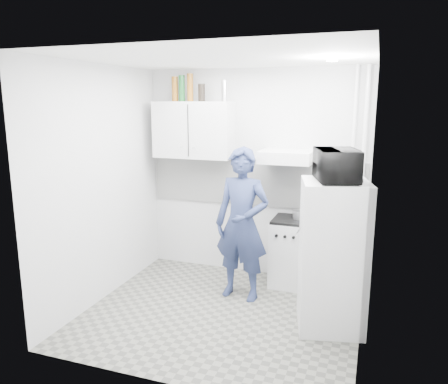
% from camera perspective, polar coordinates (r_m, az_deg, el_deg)
% --- Properties ---
extents(floor, '(2.80, 2.80, 0.00)m').
position_cam_1_polar(floor, '(4.80, -0.33, -15.55)').
color(floor, '#66665B').
rests_on(floor, ground).
extents(ceiling, '(2.80, 2.80, 0.00)m').
position_cam_1_polar(ceiling, '(4.28, -0.37, 17.10)').
color(ceiling, white).
rests_on(ceiling, wall_back).
extents(wall_back, '(2.80, 0.00, 2.80)m').
position_cam_1_polar(wall_back, '(5.53, 4.01, 2.35)').
color(wall_back, silver).
rests_on(wall_back, floor).
extents(wall_left, '(0.00, 2.60, 2.60)m').
position_cam_1_polar(wall_left, '(5.00, -15.65, 0.92)').
color(wall_left, silver).
rests_on(wall_left, floor).
extents(wall_right, '(0.00, 2.60, 2.60)m').
position_cam_1_polar(wall_right, '(4.12, 18.35, -1.51)').
color(wall_right, silver).
rests_on(wall_right, floor).
extents(person, '(0.67, 0.48, 1.72)m').
position_cam_1_polar(person, '(4.88, 2.36, -4.23)').
color(person, navy).
rests_on(person, floor).
extents(stove, '(0.50, 0.50, 0.80)m').
position_cam_1_polar(stove, '(5.40, 8.95, -7.88)').
color(stove, silver).
rests_on(stove, floor).
extents(fridge, '(0.73, 0.73, 1.47)m').
position_cam_1_polar(fridge, '(4.40, 13.96, -8.08)').
color(fridge, silver).
rests_on(fridge, floor).
extents(stove_top, '(0.48, 0.48, 0.03)m').
position_cam_1_polar(stove_top, '(5.28, 9.09, -3.63)').
color(stove_top, black).
rests_on(stove_top, stove).
extents(saucepan, '(0.17, 0.17, 0.09)m').
position_cam_1_polar(saucepan, '(5.30, 9.86, -2.90)').
color(saucepan, silver).
rests_on(saucepan, stove_top).
extents(microwave, '(0.62, 0.51, 0.30)m').
position_cam_1_polar(microwave, '(4.19, 14.56, 3.40)').
color(microwave, black).
rests_on(microwave, fridge).
extents(bottle_b, '(0.08, 0.08, 0.30)m').
position_cam_1_polar(bottle_b, '(5.64, -6.43, 13.22)').
color(bottle_b, brown).
rests_on(bottle_b, upper_cabinet).
extents(bottle_c, '(0.08, 0.08, 0.32)m').
position_cam_1_polar(bottle_c, '(5.60, -5.54, 13.32)').
color(bottle_c, '#144C1E').
rests_on(bottle_c, upper_cabinet).
extents(bottle_d, '(0.08, 0.08, 0.34)m').
position_cam_1_polar(bottle_d, '(5.56, -4.43, 13.45)').
color(bottle_d, brown).
rests_on(bottle_d, upper_cabinet).
extents(canister_a, '(0.08, 0.08, 0.21)m').
position_cam_1_polar(canister_a, '(5.50, -2.95, 12.83)').
color(canister_a, black).
rests_on(canister_a, upper_cabinet).
extents(bottle_e, '(0.06, 0.06, 0.25)m').
position_cam_1_polar(bottle_e, '(5.39, 0.02, 13.09)').
color(bottle_e, silver).
rests_on(bottle_e, upper_cabinet).
extents(upper_cabinet, '(1.00, 0.35, 0.70)m').
position_cam_1_polar(upper_cabinet, '(5.55, -3.96, 8.10)').
color(upper_cabinet, silver).
rests_on(upper_cabinet, wall_back).
extents(range_hood, '(0.60, 0.50, 0.14)m').
position_cam_1_polar(range_hood, '(5.15, 8.16, 4.59)').
color(range_hood, silver).
rests_on(range_hood, wall_back).
extents(backsplash, '(2.74, 0.03, 0.60)m').
position_cam_1_polar(backsplash, '(5.53, 3.96, 1.30)').
color(backsplash, white).
rests_on(backsplash, wall_back).
extents(pipe_a, '(0.05, 0.05, 2.60)m').
position_cam_1_polar(pipe_a, '(5.26, 17.55, 1.35)').
color(pipe_a, silver).
rests_on(pipe_a, floor).
extents(pipe_b, '(0.04, 0.04, 2.60)m').
position_cam_1_polar(pipe_b, '(5.27, 16.25, 1.43)').
color(pipe_b, silver).
rests_on(pipe_b, floor).
extents(ceiling_spot_fixture, '(0.10, 0.10, 0.02)m').
position_cam_1_polar(ceiling_spot_fixture, '(4.25, 13.95, 16.39)').
color(ceiling_spot_fixture, white).
rests_on(ceiling_spot_fixture, ceiling).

